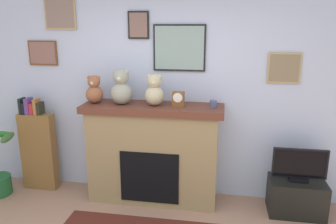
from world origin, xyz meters
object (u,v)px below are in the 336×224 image
mantel_clock (178,99)px  teddy_bear_brown (154,91)px  candle_jar (213,104)px  fireplace (153,153)px  bookshelf (38,148)px  television (300,166)px  tv_stand (296,197)px  teddy_bear_grey (94,91)px  teddy_bear_cream (121,88)px

mantel_clock → teddy_bear_brown: bearing=179.8°
candle_jar → mantel_clock: size_ratio=0.51×
fireplace → bookshelf: size_ratio=1.35×
fireplace → candle_jar: (0.71, -0.02, 0.64)m
fireplace → television: (1.70, -0.06, -0.02)m
candle_jar → tv_stand: bearing=-2.5°
tv_stand → television: 0.39m
fireplace → bookshelf: bearing=178.6°
television → mantel_clock: size_ratio=3.52×
bookshelf → teddy_bear_grey: (0.84, -0.06, 0.81)m
bookshelf → mantel_clock: (1.86, -0.06, 0.74)m
teddy_bear_cream → teddy_bear_brown: size_ratio=1.14×
mantel_clock → teddy_bear_brown: 0.29m
candle_jar → teddy_bear_grey: size_ratio=0.26×
teddy_bear_cream → teddy_bear_brown: teddy_bear_cream is taller
fireplace → tv_stand: 1.75m
television → mantel_clock: (-1.39, 0.04, 0.71)m
teddy_bear_cream → candle_jar: bearing=0.0°
fireplace → television: fireplace is taller
teddy_bear_brown → teddy_bear_grey: bearing=180.0°
bookshelf → tv_stand: bearing=-1.8°
television → teddy_bear_grey: bearing=178.9°
fireplace → television: bearing=-2.1°
television → candle_jar: 1.19m
fireplace → teddy_bear_brown: teddy_bear_brown is taller
television → teddy_bear_cream: (-2.07, 0.04, 0.81)m
television → teddy_bear_brown: (-1.67, 0.04, 0.79)m
teddy_bear_grey → television: bearing=-1.1°
bookshelf → teddy_bear_cream: (1.18, -0.06, 0.85)m
fireplace → teddy_bear_cream: bearing=-177.2°
candle_jar → teddy_bear_brown: teddy_bear_brown is taller
teddy_bear_brown → candle_jar: bearing=0.0°
tv_stand → mantel_clock: bearing=178.3°
television → teddy_bear_grey: size_ratio=1.78×
candle_jar → teddy_bear_brown: (-0.68, -0.00, 0.12)m
mantel_clock → teddy_bear_brown: teddy_bear_brown is taller
mantel_clock → teddy_bear_cream: size_ratio=0.40×
tv_stand → teddy_bear_grey: size_ratio=1.84×
teddy_bear_cream → bookshelf: bearing=177.2°
teddy_bear_brown → mantel_clock: bearing=-0.2°
teddy_bear_brown → television: bearing=-1.5°
fireplace → mantel_clock: mantel_clock is taller
mantel_clock → teddy_bear_grey: size_ratio=0.50×
fireplace → television: 1.70m
mantel_clock → teddy_bear_brown: (-0.28, 0.00, 0.08)m
teddy_bear_grey → teddy_bear_brown: teddy_bear_brown is taller
bookshelf → television: (3.25, -0.10, 0.04)m
candle_jar → mantel_clock: mantel_clock is taller
television → candle_jar: size_ratio=6.92×
mantel_clock → teddy_bear_cream: 0.68m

